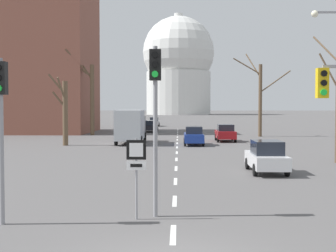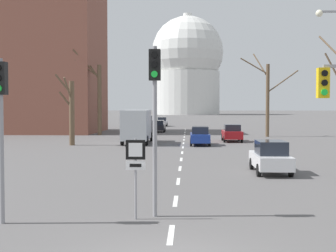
{
  "view_description": "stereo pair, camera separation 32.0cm",
  "coord_description": "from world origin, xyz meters",
  "px_view_note": "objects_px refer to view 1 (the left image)",
  "views": [
    {
      "loc": [
        0.15,
        -10.06,
        3.47
      ],
      "look_at": [
        -0.21,
        5.33,
        2.82
      ],
      "focal_mm": 50.0,
      "sensor_mm": 36.0,
      "label": 1
    },
    {
      "loc": [
        0.47,
        -10.05,
        3.47
      ],
      "look_at": [
        -0.21,
        5.33,
        2.82
      ],
      "focal_mm": 50.0,
      "sensor_mm": 36.0,
      "label": 2
    }
  ],
  "objects_px": {
    "traffic_signal_near_left": "(1,109)",
    "sedan_far_right": "(225,133)",
    "sedan_far_left": "(194,136)",
    "delivery_truck": "(131,125)",
    "traffic_signal_centre_tall": "(155,99)",
    "route_sign_post": "(136,164)",
    "sedan_near_right": "(151,126)",
    "sedan_mid_centre": "(266,157)",
    "sedan_near_left": "(154,122)"
  },
  "relations": [
    {
      "from": "sedan_far_right",
      "to": "delivery_truck",
      "type": "bearing_deg",
      "value": -162.7
    },
    {
      "from": "traffic_signal_centre_tall",
      "to": "sedan_far_left",
      "type": "distance_m",
      "value": 27.55
    },
    {
      "from": "sedan_far_left",
      "to": "delivery_truck",
      "type": "relative_size",
      "value": 0.6
    },
    {
      "from": "sedan_far_left",
      "to": "delivery_truck",
      "type": "bearing_deg",
      "value": 164.01
    },
    {
      "from": "sedan_far_right",
      "to": "delivery_truck",
      "type": "relative_size",
      "value": 0.59
    },
    {
      "from": "traffic_signal_near_left",
      "to": "sedan_far_right",
      "type": "distance_m",
      "value": 34.44
    },
    {
      "from": "sedan_near_right",
      "to": "sedan_mid_centre",
      "type": "height_order",
      "value": "sedan_mid_centre"
    },
    {
      "from": "route_sign_post",
      "to": "sedan_near_left",
      "type": "bearing_deg",
      "value": 92.53
    },
    {
      "from": "route_sign_post",
      "to": "sedan_far_left",
      "type": "bearing_deg",
      "value": 84.55
    },
    {
      "from": "traffic_signal_near_left",
      "to": "sedan_far_right",
      "type": "bearing_deg",
      "value": 73.4
    },
    {
      "from": "sedan_mid_centre",
      "to": "sedan_far_left",
      "type": "distance_m",
      "value": 17.74
    },
    {
      "from": "sedan_mid_centre",
      "to": "sedan_far_right",
      "type": "bearing_deg",
      "value": 89.91
    },
    {
      "from": "traffic_signal_near_left",
      "to": "sedan_near_right",
      "type": "xyz_separation_m",
      "value": [
        1.36,
        49.95,
        -2.61
      ]
    },
    {
      "from": "sedan_near_right",
      "to": "sedan_far_right",
      "type": "xyz_separation_m",
      "value": [
        8.45,
        -17.03,
        0.06
      ]
    },
    {
      "from": "sedan_near_left",
      "to": "sedan_mid_centre",
      "type": "relative_size",
      "value": 1.04
    },
    {
      "from": "sedan_near_left",
      "to": "traffic_signal_centre_tall",
      "type": "bearing_deg",
      "value": -86.98
    },
    {
      "from": "sedan_near_left",
      "to": "route_sign_post",
      "type": "bearing_deg",
      "value": -87.47
    },
    {
      "from": "traffic_signal_near_left",
      "to": "route_sign_post",
      "type": "xyz_separation_m",
      "value": [
        3.89,
        0.69,
        -1.7
      ]
    },
    {
      "from": "traffic_signal_centre_tall",
      "to": "traffic_signal_near_left",
      "type": "relative_size",
      "value": 1.1
    },
    {
      "from": "sedan_far_right",
      "to": "sedan_near_right",
      "type": "bearing_deg",
      "value": 116.4
    },
    {
      "from": "sedan_far_left",
      "to": "sedan_far_right",
      "type": "xyz_separation_m",
      "value": [
        3.28,
        4.51,
        0.02
      ]
    },
    {
      "from": "sedan_near_left",
      "to": "sedan_mid_centre",
      "type": "xyz_separation_m",
      "value": [
        8.9,
        -57.74,
        0.03
      ]
    },
    {
      "from": "traffic_signal_centre_tall",
      "to": "route_sign_post",
      "type": "relative_size",
      "value": 2.14
    },
    {
      "from": "traffic_signal_centre_tall",
      "to": "sedan_far_left",
      "type": "bearing_deg",
      "value": 85.65
    },
    {
      "from": "route_sign_post",
      "to": "sedan_far_right",
      "type": "relative_size",
      "value": 0.59
    },
    {
      "from": "traffic_signal_near_left",
      "to": "sedan_near_left",
      "type": "height_order",
      "value": "traffic_signal_near_left"
    },
    {
      "from": "sedan_mid_centre",
      "to": "sedan_near_right",
      "type": "bearing_deg",
      "value": 102.19
    },
    {
      "from": "sedan_mid_centre",
      "to": "delivery_truck",
      "type": "relative_size",
      "value": 0.59
    },
    {
      "from": "traffic_signal_near_left",
      "to": "sedan_far_right",
      "type": "height_order",
      "value": "traffic_signal_near_left"
    },
    {
      "from": "sedan_far_left",
      "to": "sedan_near_right",
      "type": "bearing_deg",
      "value": 103.5
    },
    {
      "from": "route_sign_post",
      "to": "sedan_mid_centre",
      "type": "height_order",
      "value": "route_sign_post"
    },
    {
      "from": "sedan_far_right",
      "to": "delivery_truck",
      "type": "height_order",
      "value": "delivery_truck"
    },
    {
      "from": "sedan_far_left",
      "to": "delivery_truck",
      "type": "height_order",
      "value": "delivery_truck"
    },
    {
      "from": "traffic_signal_centre_tall",
      "to": "delivery_truck",
      "type": "height_order",
      "value": "traffic_signal_centre_tall"
    },
    {
      "from": "sedan_near_left",
      "to": "sedan_far_right",
      "type": "bearing_deg",
      "value": -75.98
    },
    {
      "from": "sedan_near_left",
      "to": "sedan_near_right",
      "type": "relative_size",
      "value": 0.98
    },
    {
      "from": "traffic_signal_near_left",
      "to": "sedan_near_right",
      "type": "distance_m",
      "value": 50.04
    },
    {
      "from": "sedan_near_right",
      "to": "sedan_near_left",
      "type": "bearing_deg",
      "value": 91.47
    },
    {
      "from": "traffic_signal_near_left",
      "to": "sedan_far_right",
      "type": "xyz_separation_m",
      "value": [
        9.82,
        32.92,
        -2.54
      ]
    },
    {
      "from": "sedan_far_right",
      "to": "delivery_truck",
      "type": "distance_m",
      "value": 9.58
    },
    {
      "from": "traffic_signal_centre_tall",
      "to": "traffic_signal_near_left",
      "type": "distance_m",
      "value": 4.6
    },
    {
      "from": "route_sign_post",
      "to": "sedan_near_right",
      "type": "relative_size",
      "value": 0.56
    },
    {
      "from": "sedan_far_left",
      "to": "sedan_far_right",
      "type": "bearing_deg",
      "value": 53.93
    },
    {
      "from": "sedan_far_left",
      "to": "delivery_truck",
      "type": "xyz_separation_m",
      "value": [
        -5.83,
        1.67,
        0.86
      ]
    },
    {
      "from": "sedan_far_left",
      "to": "sedan_far_right",
      "type": "height_order",
      "value": "sedan_far_right"
    },
    {
      "from": "sedan_near_right",
      "to": "sedan_far_right",
      "type": "distance_m",
      "value": 19.02
    },
    {
      "from": "traffic_signal_centre_tall",
      "to": "traffic_signal_near_left",
      "type": "height_order",
      "value": "traffic_signal_centre_tall"
    },
    {
      "from": "sedan_mid_centre",
      "to": "route_sign_post",
      "type": "bearing_deg",
      "value": -119.81
    },
    {
      "from": "sedan_near_left",
      "to": "sedan_far_right",
      "type": "relative_size",
      "value": 1.03
    },
    {
      "from": "traffic_signal_near_left",
      "to": "sedan_far_left",
      "type": "distance_m",
      "value": 29.26
    }
  ]
}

